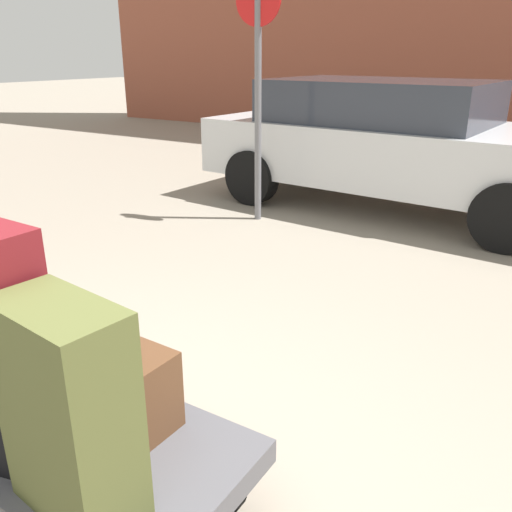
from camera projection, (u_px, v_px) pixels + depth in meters
The scene contains 7 objects.
ground_plane at pixel (96, 509), 2.14m from camera, with size 60.00×60.00×0.00m, color gray.
luggage_cart at pixel (89, 455), 2.05m from camera, with size 1.21×0.74×0.34m.
suitcase_black_stacked_top at pixel (7, 380), 1.86m from camera, with size 0.37×0.27×0.59m, color black.
duffel_bag_brown_front_left at pixel (88, 383), 2.09m from camera, with size 0.67×0.35×0.32m, color #51331E.
suitcase_olive_rear_left at pixel (69, 412), 1.61m from camera, with size 0.43×0.23×0.70m, color #4C5128.
parked_car at pixel (392, 141), 6.13m from camera, with size 4.42×2.16×1.42m.
no_parking_sign at pixel (258, 74), 5.37m from camera, with size 0.50×0.07×2.43m.
Camera 1 is at (1.41, -1.06, 1.69)m, focal length 37.87 mm.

